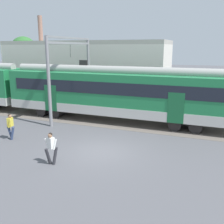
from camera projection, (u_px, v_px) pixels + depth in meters
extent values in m
plane|color=#515156|center=(101.00, 152.00, 14.77)|extent=(160.00, 160.00, 0.00)
cube|color=#605951|center=(7.00, 109.00, 24.97)|extent=(80.00, 4.40, 0.01)
cube|color=#B7B7B2|center=(115.00, 108.00, 20.84)|extent=(18.00, 3.06, 0.70)
cube|color=#1E7542|center=(115.00, 88.00, 20.47)|extent=(18.00, 3.00, 2.40)
cube|color=black|center=(108.00, 89.00, 19.05)|extent=(16.56, 0.03, 0.90)
cube|color=#165731|center=(176.00, 108.00, 17.55)|extent=(1.10, 0.04, 2.10)
cube|color=#165731|center=(51.00, 98.00, 21.04)|extent=(1.10, 0.04, 2.10)
cylinder|color=#9C9C97|center=(115.00, 71.00, 20.14)|extent=(17.64, 0.70, 0.70)
cube|color=black|center=(83.00, 63.00, 20.96)|extent=(0.70, 0.12, 0.40)
cylinder|color=black|center=(197.00, 123.00, 18.77)|extent=(0.90, 2.40, 0.90)
cylinder|color=black|center=(177.00, 121.00, 19.26)|extent=(0.90, 2.40, 0.90)
cylinder|color=black|center=(62.00, 110.00, 22.70)|extent=(0.90, 2.40, 0.90)
cylinder|color=black|center=(49.00, 109.00, 23.19)|extent=(0.90, 2.40, 0.90)
cylinder|color=navy|center=(12.00, 133.00, 16.54)|extent=(0.38, 0.21, 0.87)
cylinder|color=navy|center=(10.00, 132.00, 16.76)|extent=(0.38, 0.21, 0.87)
cube|color=gold|center=(10.00, 122.00, 16.48)|extent=(0.30, 0.40, 0.56)
cylinder|color=gold|center=(11.00, 122.00, 16.71)|extent=(0.26, 0.13, 0.52)
cylinder|color=gold|center=(9.00, 124.00, 16.27)|extent=(0.26, 0.13, 0.52)
sphere|color=#9E7051|center=(10.00, 116.00, 16.38)|extent=(0.22, 0.22, 0.22)
sphere|color=black|center=(9.00, 116.00, 16.38)|extent=(0.20, 0.20, 0.20)
cylinder|color=#28282D|center=(48.00, 156.00, 13.03)|extent=(0.27, 0.38, 0.87)
cylinder|color=#28282D|center=(55.00, 156.00, 13.11)|extent=(0.27, 0.38, 0.87)
cube|color=silver|center=(51.00, 143.00, 12.90)|extent=(0.42, 0.36, 0.56)
cylinder|color=silver|center=(55.00, 144.00, 12.83)|extent=(0.17, 0.26, 0.52)
cylinder|color=silver|center=(47.00, 143.00, 13.00)|extent=(0.17, 0.26, 0.52)
sphere|color=#9E7051|center=(50.00, 135.00, 12.80)|extent=(0.22, 0.22, 0.22)
sphere|color=black|center=(50.00, 135.00, 12.80)|extent=(0.20, 0.20, 0.20)
cylinder|color=gray|center=(49.00, 83.00, 18.78)|extent=(0.24, 0.24, 6.50)
cylinder|color=gray|center=(89.00, 74.00, 24.57)|extent=(0.24, 0.24, 6.50)
cube|color=gray|center=(70.00, 38.00, 20.90)|extent=(0.20, 6.40, 0.16)
cube|color=gray|center=(70.00, 43.00, 21.00)|extent=(0.20, 6.40, 0.16)
cylinder|color=black|center=(70.00, 51.00, 21.14)|extent=(0.03, 0.03, 1.00)
cube|color=beige|center=(84.00, 73.00, 28.91)|extent=(18.20, 5.00, 6.00)
cube|color=#A7A39B|center=(84.00, 43.00, 28.14)|extent=(18.20, 5.00, 0.40)
cylinder|color=#8C6656|center=(41.00, 30.00, 29.73)|extent=(0.50, 0.50, 3.20)
cylinder|color=brown|center=(26.00, 75.00, 35.44)|extent=(0.32, 0.32, 4.27)
sphere|color=#2D662D|center=(24.00, 50.00, 34.64)|extent=(3.38, 3.38, 3.38)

